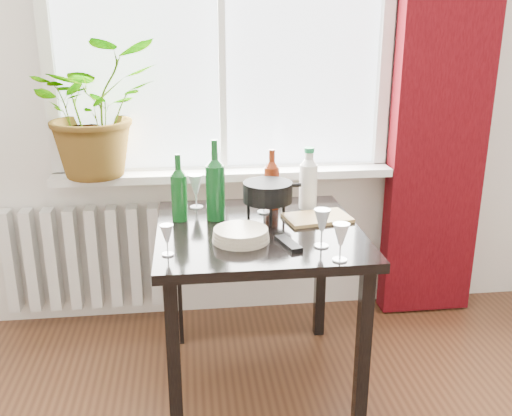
{
  "coord_description": "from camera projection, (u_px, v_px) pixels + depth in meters",
  "views": [
    {
      "loc": [
        -0.18,
        -0.69,
        1.57
      ],
      "look_at": [
        0.09,
        1.55,
        0.83
      ],
      "focal_mm": 40.0,
      "sensor_mm": 36.0,
      "label": 1
    }
  ],
  "objects": [
    {
      "name": "bottle_amber",
      "position": [
        272.0,
        178.0,
        2.61
      ],
      "size": [
        0.08,
        0.08,
        0.29
      ],
      "primitive_type": null,
      "rotation": [
        0.0,
        0.0,
        0.22
      ],
      "color": "maroon",
      "rests_on": "table"
    },
    {
      "name": "window",
      "position": [
        221.0,
        15.0,
        2.75
      ],
      "size": [
        1.72,
        0.08,
        1.62
      ],
      "color": "white",
      "rests_on": "ground"
    },
    {
      "name": "plate_stack",
      "position": [
        241.0,
        235.0,
        2.25
      ],
      "size": [
        0.28,
        0.28,
        0.05
      ],
      "primitive_type": "cylinder",
      "rotation": [
        0.0,
        0.0,
        0.27
      ],
      "color": "beige",
      "rests_on": "table"
    },
    {
      "name": "wineglass_back_left",
      "position": [
        196.0,
        191.0,
        2.64
      ],
      "size": [
        0.07,
        0.07,
        0.16
      ],
      "primitive_type": null,
      "rotation": [
        0.0,
        0.0,
        -0.01
      ],
      "color": "silver",
      "rests_on": "table"
    },
    {
      "name": "wine_bottle_right",
      "position": [
        215.0,
        179.0,
        2.46
      ],
      "size": [
        0.11,
        0.11,
        0.36
      ],
      "primitive_type": null,
      "rotation": [
        0.0,
        0.0,
        0.35
      ],
      "color": "#0C4016",
      "rests_on": "table"
    },
    {
      "name": "table",
      "position": [
        259.0,
        248.0,
        2.43
      ],
      "size": [
        0.85,
        0.85,
        0.74
      ],
      "color": "black",
      "rests_on": "ground"
    },
    {
      "name": "wineglass_back_center",
      "position": [
        264.0,
        195.0,
        2.57
      ],
      "size": [
        0.09,
        0.09,
        0.17
      ],
      "primitive_type": null,
      "rotation": [
        0.0,
        0.0,
        0.26
      ],
      "color": "silver",
      "rests_on": "table"
    },
    {
      "name": "wine_bottle_left",
      "position": [
        179.0,
        187.0,
        2.45
      ],
      "size": [
        0.09,
        0.09,
        0.3
      ],
      "primitive_type": null,
      "rotation": [
        0.0,
        0.0,
        0.3
      ],
      "color": "#0D4716",
      "rests_on": "table"
    },
    {
      "name": "radiator",
      "position": [
        84.0,
        258.0,
        3.01
      ],
      "size": [
        0.8,
        0.1,
        0.55
      ],
      "color": "silver",
      "rests_on": "ground"
    },
    {
      "name": "tv_remote",
      "position": [
        288.0,
        243.0,
        2.21
      ],
      "size": [
        0.09,
        0.17,
        0.02
      ],
      "primitive_type": "cube",
      "rotation": [
        0.0,
        0.0,
        0.27
      ],
      "color": "black",
      "rests_on": "table"
    },
    {
      "name": "potted_plant",
      "position": [
        95.0,
        108.0,
        2.72
      ],
      "size": [
        0.75,
        0.7,
        0.66
      ],
      "primitive_type": "imported",
      "rotation": [
        0.0,
        0.0,
        0.4
      ],
      "color": "#217E23",
      "rests_on": "windowsill"
    },
    {
      "name": "curtain",
      "position": [
        444.0,
        78.0,
        2.88
      ],
      "size": [
        0.5,
        0.12,
        2.56
      ],
      "color": "#3A0509",
      "rests_on": "ground"
    },
    {
      "name": "wineglass_front_right",
      "position": [
        322.0,
        228.0,
        2.18
      ],
      "size": [
        0.08,
        0.08,
        0.15
      ],
      "primitive_type": null,
      "rotation": [
        0.0,
        0.0,
        -0.17
      ],
      "color": "#B1B9BF",
      "rests_on": "table"
    },
    {
      "name": "cleaning_bottle",
      "position": [
        308.0,
        178.0,
        2.62
      ],
      "size": [
        0.09,
        0.09,
        0.29
      ],
      "primitive_type": null,
      "rotation": [
        0.0,
        0.0,
        -0.13
      ],
      "color": "silver",
      "rests_on": "table"
    },
    {
      "name": "wineglass_far_right",
      "position": [
        341.0,
        242.0,
        2.05
      ],
      "size": [
        0.08,
        0.08,
        0.15
      ],
      "primitive_type": null,
      "rotation": [
        0.0,
        0.0,
        0.33
      ],
      "color": "white",
      "rests_on": "table"
    },
    {
      "name": "cutting_board",
      "position": [
        317.0,
        218.0,
        2.5
      ],
      "size": [
        0.31,
        0.23,
        0.01
      ],
      "primitive_type": "cube",
      "rotation": [
        0.0,
        0.0,
        0.18
      ],
      "color": "tan",
      "rests_on": "table"
    },
    {
      "name": "wineglass_front_left",
      "position": [
        167.0,
        240.0,
        2.11
      ],
      "size": [
        0.07,
        0.07,
        0.12
      ],
      "primitive_type": null,
      "rotation": [
        0.0,
        0.0,
        -0.41
      ],
      "color": "silver",
      "rests_on": "table"
    },
    {
      "name": "fondue_pot",
      "position": [
        268.0,
        201.0,
        2.48
      ],
      "size": [
        0.27,
        0.24,
        0.17
      ],
      "primitive_type": null,
      "rotation": [
        0.0,
        0.0,
        0.11
      ],
      "color": "black",
      "rests_on": "table"
    },
    {
      "name": "windowsill",
      "position": [
        225.0,
        173.0,
        2.93
      ],
      "size": [
        1.72,
        0.2,
        0.04
      ],
      "color": "white",
      "rests_on": "ground"
    }
  ]
}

